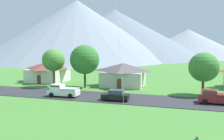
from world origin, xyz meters
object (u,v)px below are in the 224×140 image
object	(u,v)px
tree_near_left	(54,60)
pickup_truck_maroon_east_side	(216,97)
parked_car_black_mid_west	(116,95)
pickup_truck_white_west_side	(63,91)
house_leftmost	(48,71)
tree_center	(85,60)
house_right_center	(123,74)
tree_left_of_center	(204,67)

from	to	relation	value
tree_near_left	pickup_truck_maroon_east_side	size ratio (longest dim) A/B	1.52
parked_car_black_mid_west	pickup_truck_white_west_side	world-z (taller)	pickup_truck_white_west_side
house_leftmost	pickup_truck_white_west_side	xyz separation A→B (m)	(11.68, -14.24, -1.39)
house_leftmost	tree_center	xyz separation A→B (m)	(11.81, -5.11, 3.29)
house_right_center	tree_near_left	world-z (taller)	tree_near_left
pickup_truck_white_west_side	house_leftmost	bearing A→B (deg)	129.36
tree_center	pickup_truck_white_west_side	distance (m)	10.25
house_leftmost	tree_near_left	world-z (taller)	tree_near_left
house_right_center	pickup_truck_white_west_side	xyz separation A→B (m)	(-7.20, -13.13, -1.47)
pickup_truck_maroon_east_side	parked_car_black_mid_west	bearing A→B (deg)	-171.25
house_right_center	tree_near_left	size ratio (longest dim) A/B	1.17
tree_left_of_center	tree_center	bearing A→B (deg)	177.34
tree_near_left	tree_left_of_center	xyz separation A→B (m)	(29.03, -0.09, -0.70)
house_right_center	house_leftmost	bearing A→B (deg)	176.63
tree_near_left	parked_car_black_mid_west	bearing A→B (deg)	-28.30
tree_left_of_center	pickup_truck_white_west_side	xyz separation A→B (m)	(-22.60, -8.08, -3.81)
house_right_center	pickup_truck_maroon_east_side	distance (m)	20.13
house_right_center	tree_center	xyz separation A→B (m)	(-7.06, -4.00, 3.21)
tree_left_of_center	pickup_truck_maroon_east_side	bearing A→B (deg)	-78.17
house_leftmost	tree_left_of_center	xyz separation A→B (m)	(34.27, -6.15, 2.42)
house_leftmost	pickup_truck_white_west_side	bearing A→B (deg)	-50.64
parked_car_black_mid_west	pickup_truck_maroon_east_side	xyz separation A→B (m)	(14.60, 2.25, 0.19)
tree_center	parked_car_black_mid_west	bearing A→B (deg)	-45.82
house_leftmost	tree_left_of_center	world-z (taller)	tree_left_of_center
parked_car_black_mid_west	pickup_truck_white_west_side	bearing A→B (deg)	178.21
pickup_truck_maroon_east_side	pickup_truck_white_west_side	bearing A→B (deg)	-175.32
tree_center	parked_car_black_mid_west	distance (m)	14.00
house_leftmost	parked_car_black_mid_west	bearing A→B (deg)	-34.73
tree_near_left	parked_car_black_mid_west	distance (m)	18.46
tree_left_of_center	pickup_truck_white_west_side	bearing A→B (deg)	-160.32
house_leftmost	house_right_center	xyz separation A→B (m)	(18.87, -1.11, 0.08)
house_leftmost	tree_near_left	xyz separation A→B (m)	(5.24, -6.06, 3.12)
tree_center	pickup_truck_maroon_east_side	bearing A→B (deg)	-16.80
parked_car_black_mid_west	pickup_truck_maroon_east_side	size ratio (longest dim) A/B	0.81
parked_car_black_mid_west	tree_left_of_center	bearing A→B (deg)	32.16
tree_near_left	tree_left_of_center	size ratio (longest dim) A/B	1.07
pickup_truck_white_west_side	pickup_truck_maroon_east_side	world-z (taller)	same
tree_center	house_leftmost	bearing A→B (deg)	156.59
tree_center	tree_left_of_center	bearing A→B (deg)	-2.66
house_leftmost	parked_car_black_mid_west	world-z (taller)	house_leftmost
pickup_truck_white_west_side	tree_center	bearing A→B (deg)	89.16
house_leftmost	pickup_truck_maroon_east_side	size ratio (longest dim) A/B	1.71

